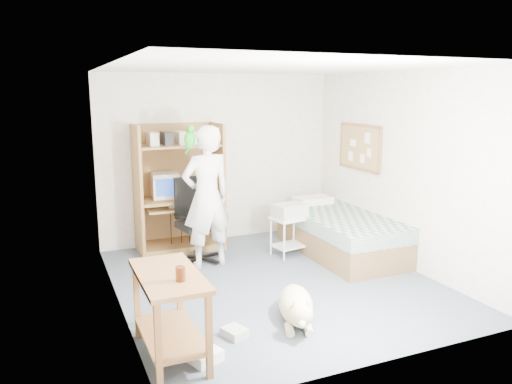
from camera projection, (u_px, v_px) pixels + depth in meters
floor at (275, 282)px, 5.98m from camera, size 4.00×4.00×0.00m
wall_back at (219, 158)px, 7.53m from camera, size 3.60×0.02×2.50m
wall_right at (401, 170)px, 6.43m from camera, size 0.02×4.00×2.50m
wall_left at (115, 191)px, 5.04m from camera, size 0.02×4.00×2.50m
ceiling at (276, 67)px, 5.49m from camera, size 3.60×4.00×0.02m
computer_hutch at (179, 193)px, 7.11m from camera, size 1.20×0.63×1.80m
bed at (340, 233)px, 6.98m from camera, size 1.02×2.02×0.66m
side_desk at (170, 302)px, 4.20m from camera, size 0.50×1.00×0.75m
corkboard at (360, 147)px, 7.19m from camera, size 0.04×0.94×0.66m
office_chair at (196, 231)px, 6.72m from camera, size 0.62×0.62×1.10m
person at (207, 197)px, 6.36m from camera, size 0.73×0.54×1.83m
parrot at (190, 138)px, 6.15m from camera, size 0.13×0.24×0.37m
dog at (296, 306)px, 4.90m from camera, size 0.57×1.00×0.39m
printer_cart at (289, 230)px, 6.89m from camera, size 0.51×0.44×0.55m
printer at (289, 211)px, 6.83m from camera, size 0.47×0.39×0.18m
crt_monitor at (165, 185)px, 7.02m from camera, size 0.41×0.43×0.35m
keyboard at (184, 205)px, 7.01m from camera, size 0.46×0.21×0.03m
pencil_cup at (204, 192)px, 7.17m from camera, size 0.08×0.08×0.12m
drink_glass at (181, 274)px, 3.98m from camera, size 0.08×0.08×0.12m
floor_box_a at (206, 356)px, 4.19m from camera, size 0.31×0.28×0.10m
floor_box_b at (235, 332)px, 4.63m from camera, size 0.24×0.27×0.08m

